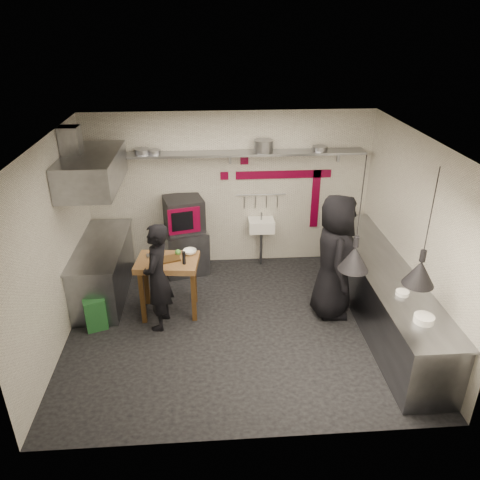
{
  "coord_description": "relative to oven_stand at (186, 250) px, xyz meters",
  "views": [
    {
      "loc": [
        -0.39,
        -5.78,
        4.24
      ],
      "look_at": [
        0.05,
        0.3,
        1.28
      ],
      "focal_mm": 35.0,
      "sensor_mm": 36.0,
      "label": 1
    }
  ],
  "objects": [
    {
      "name": "lemon_b",
      "position": [
        -0.3,
        -1.51,
        0.56
      ],
      "size": [
        0.09,
        0.09,
        0.07
      ],
      "primitive_type": "sphere",
      "rotation": [
        0.0,
        0.0,
        0.36
      ],
      "color": "gold",
      "rests_on": "prep_table"
    },
    {
      "name": "heat_lamp_near",
      "position": [
        2.24,
        -2.48,
        1.66
      ],
      "size": [
        0.4,
        0.4,
        1.49
      ],
      "primitive_type": null,
      "rotation": [
        0.0,
        0.0,
        0.04
      ],
      "color": "black",
      "rests_on": "ceiling"
    },
    {
      "name": "pan_mid_left",
      "position": [
        -0.44,
        0.16,
        1.78
      ],
      "size": [
        0.28,
        0.28,
        0.07
      ],
      "primitive_type": "cylinder",
      "rotation": [
        0.0,
        0.0,
        -0.26
      ],
      "color": "slate",
      "rests_on": "back_shelf"
    },
    {
      "name": "sink_tap",
      "position": [
        1.38,
        0.16,
        0.56
      ],
      "size": [
        0.03,
        0.03,
        0.14
      ],
      "primitive_type": "cylinder",
      "color": "slate",
      "rests_on": "hand_sink"
    },
    {
      "name": "hood_duct",
      "position": [
        -1.52,
        -0.71,
        2.15
      ],
      "size": [
        0.28,
        0.28,
        0.5
      ],
      "primitive_type": "cube",
      "color": "slate",
      "rests_on": "ceiling"
    },
    {
      "name": "sink_drain",
      "position": [
        1.38,
        0.12,
        -0.06
      ],
      "size": [
        0.06,
        0.06,
        0.66
      ],
      "primitive_type": "cylinder",
      "color": "slate",
      "rests_on": "floor"
    },
    {
      "name": "counter_left",
      "position": [
        -1.32,
        -0.71,
        0.05
      ],
      "size": [
        0.7,
        1.9,
        0.9
      ],
      "primitive_type": "cube",
      "color": "slate",
      "rests_on": "floor"
    },
    {
      "name": "red_tile_b",
      "position": [
        0.73,
        0.32,
        1.28
      ],
      "size": [
        0.14,
        0.02,
        0.14
      ],
      "primitive_type": "cube",
      "color": "maroon",
      "rests_on": "wall_back"
    },
    {
      "name": "counter_left_top",
      "position": [
        -1.32,
        -0.71,
        0.52
      ],
      "size": [
        0.76,
        2.0,
        0.03
      ],
      "primitive_type": "cube",
      "color": "slate",
      "rests_on": "counter_left"
    },
    {
      "name": "pepper_mill",
      "position": [
        0.05,
        -1.46,
        0.62
      ],
      "size": [
        0.05,
        0.05,
        0.2
      ],
      "primitive_type": "cylinder",
      "rotation": [
        0.0,
        0.0,
        -0.02
      ],
      "color": "black",
      "rests_on": "prep_table"
    },
    {
      "name": "wall_right",
      "position": [
        3.33,
        -1.76,
        1.0
      ],
      "size": [
        0.04,
        4.2,
        2.8
      ],
      "primitive_type": "cube",
      "color": "silver",
      "rests_on": "floor"
    },
    {
      "name": "red_band_vert",
      "position": [
        2.38,
        0.32,
        0.8
      ],
      "size": [
        0.14,
        0.02,
        1.1
      ],
      "primitive_type": "cube",
      "color": "maroon",
      "rests_on": "wall_back"
    },
    {
      "name": "cutting_board",
      "position": [
        -0.17,
        -1.31,
        0.53
      ],
      "size": [
        0.35,
        0.3,
        0.02
      ],
      "primitive_type": "cube",
      "rotation": [
        0.0,
        0.0,
        0.31
      ],
      "color": "#492E14",
      "rests_on": "prep_table"
    },
    {
      "name": "ceiling",
      "position": [
        0.83,
        -1.76,
        2.4
      ],
      "size": [
        5.0,
        5.0,
        0.0
      ],
      "primitive_type": "plane",
      "color": "beige",
      "rests_on": "floor"
    },
    {
      "name": "back_shelf",
      "position": [
        0.83,
        0.16,
        1.72
      ],
      "size": [
        4.6,
        0.34,
        0.04
      ],
      "primitive_type": "cube",
      "color": "slate",
      "rests_on": "wall_back"
    },
    {
      "name": "wall_front",
      "position": [
        0.83,
        -3.86,
        1.0
      ],
      "size": [
        5.0,
        0.04,
        2.8
      ],
      "primitive_type": "cube",
      "color": "silver",
      "rests_on": "floor"
    },
    {
      "name": "bowl",
      "position": [
        0.13,
        -1.14,
        0.55
      ],
      "size": [
        0.26,
        0.26,
        0.06
      ],
      "primitive_type": "imported",
      "rotation": [
        0.0,
        0.0,
        0.34
      ],
      "color": "white",
      "rests_on": "prep_table"
    },
    {
      "name": "extractor_hood",
      "position": [
        -1.27,
        -0.71,
        1.75
      ],
      "size": [
        0.78,
        1.6,
        0.5
      ],
      "primitive_type": "cube",
      "color": "slate",
      "rests_on": "ceiling"
    },
    {
      "name": "hand_sink",
      "position": [
        1.38,
        0.16,
        0.38
      ],
      "size": [
        0.46,
        0.34,
        0.22
      ],
      "primitive_type": "cube",
      "color": "white",
      "rests_on": "wall_back"
    },
    {
      "name": "shelf_bracket_right",
      "position": [
        2.73,
        0.31,
        1.62
      ],
      "size": [
        0.04,
        0.06,
        0.24
      ],
      "primitive_type": "cube",
      "color": "slate",
      "rests_on": "wall_back"
    },
    {
      "name": "shelf_bracket_left",
      "position": [
        -1.07,
        0.31,
        1.62
      ],
      "size": [
        0.04,
        0.06,
        0.24
      ],
      "primitive_type": "cube",
      "color": "slate",
      "rests_on": "wall_back"
    },
    {
      "name": "shelf_bracket_mid",
      "position": [
        0.83,
        0.31,
        1.62
      ],
      "size": [
        0.04,
        0.06,
        0.24
      ],
      "primitive_type": "cube",
      "color": "slate",
      "rests_on": "wall_back"
    },
    {
      "name": "chef_right",
      "position": [
        2.28,
        -1.51,
        0.58
      ],
      "size": [
        0.73,
        1.02,
        1.95
      ],
      "primitive_type": "imported",
      "rotation": [
        0.0,
        0.0,
        1.45
      ],
      "color": "black",
      "rests_on": "floor"
    },
    {
      "name": "chef_left",
      "position": [
        -0.33,
        -1.66,
        0.43
      ],
      "size": [
        0.5,
        0.67,
        1.65
      ],
      "primitive_type": "imported",
      "rotation": [
        0.0,
        0.0,
        -1.76
      ],
      "color": "black",
      "rests_on": "floor"
    },
    {
      "name": "prep_table",
      "position": [
        -0.21,
        -1.31,
        0.06
      ],
      "size": [
        0.98,
        0.73,
        0.92
      ],
      "primitive_type": null,
      "rotation": [
        0.0,
        0.0,
        -0.11
      ],
      "color": "brown",
      "rests_on": "floor"
    },
    {
      "name": "veg_ball",
      "position": [
        -0.05,
        -1.17,
        0.57
      ],
      "size": [
        0.12,
        0.12,
        0.09
      ],
      "primitive_type": "sphere",
      "rotation": [
        0.0,
        0.0,
        -0.34
      ],
      "color": "#4A8F36",
      "rests_on": "prep_table"
    },
    {
      "name": "oven_door",
      "position": [
        0.01,
        -0.25,
        0.69
      ],
      "size": [
        0.54,
        0.17,
        0.46
      ],
      "primitive_type": "cube",
      "rotation": [
        0.0,
        0.0,
        0.25
      ],
      "color": "maroon",
      "rests_on": "combi_oven"
    },
    {
      "name": "counter_right",
      "position": [
        2.98,
        -1.76,
        0.05
      ],
      "size": [
        0.7,
        3.8,
        0.9
      ],
      "primitive_type": "cube",
      "color": "slate",
      "rests_on": "floor"
    },
    {
      "name": "steel_tray",
      "position": [
        -0.44,
        -1.19,
        0.54
      ],
      "size": [
        0.19,
        0.14,
        0.03
      ],
      "primitive_type": "cube",
      "rotation": [
        0.0,
        0.0,
        0.23
      ],
      "color": "slate",
      "rests_on": "prep_table"
    },
    {
      "name": "small_bowl_right",
      "position": [
        2.93,
        -2.52,
        0.56
      ],
      "size": [
        0.21,
        0.21,
        0.05
      ],
      "primitive_type": "cylinder",
      "rotation": [
        0.0,
        0.0,
        -0.21
      ],
      "color": "white",
      "rests_on": "counter_right_top"
    },
    {
      "name": "plate_stack",
      "position": [
        2.95,
        -3.13,
        0.57
      ],
      "size": [
        0.26,
        0.26,
        0.09
      ],
      "primitive_type": "cylinder",
      "rotation": [
        0.0,
        0.0,
        -0.1
      ],
      "color": "white",
      "rests_on": "counter_right_top"
    },
    {
      "name": "red_band_horiz",
      "position": [
        1.78,
        0.32,
        1.28
      ],
      "size": [
        1.7,
        0.02,
        0.14
      ],
      "primitive_type": "cube",
      "color": "maroon",
      "rests_on": "wall_back"
    },
    {
      "name": "red_tile_a",
      "position": [
        1.08,
        0.32,
        1.55
      ],
      "size": [
        0.14,
        0.02,
        0.14
      ],
      "primitive_type": "cube",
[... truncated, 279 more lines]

